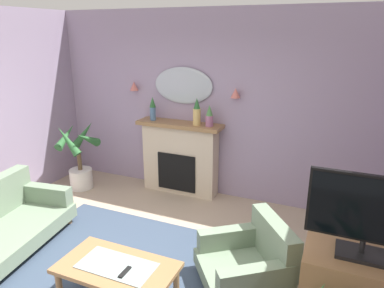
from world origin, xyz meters
TOP-DOWN VIEW (x-y plane):
  - wall_back at (0.00, 2.63)m, footprint 6.26×0.10m
  - patterned_rug at (0.00, 0.20)m, footprint 3.20×2.40m
  - fireplace at (-0.46, 2.41)m, footprint 1.36×0.36m
  - mantel_vase_left at (-0.91, 2.38)m, footprint 0.10×0.10m
  - mantel_vase_right at (-0.16, 2.38)m, footprint 0.12×0.12m
  - mantel_vase_centre at (0.04, 2.38)m, footprint 0.11×0.11m
  - wall_mirror at (-0.46, 2.55)m, footprint 0.96×0.06m
  - wall_sconce_left at (-1.31, 2.50)m, footprint 0.14×0.14m
  - wall_sconce_right at (0.39, 2.50)m, footprint 0.14×0.14m
  - coffee_table at (0.09, -0.12)m, footprint 1.10×0.60m
  - tv_remote at (0.22, -0.18)m, footprint 0.04×0.16m
  - armchair_in_corner at (1.16, 0.64)m, footprint 1.14×1.13m
  - tv_flatscreen at (2.08, 0.20)m, footprint 0.84×0.24m
  - potted_plant_corner_palm at (-2.03, 1.88)m, footprint 0.58×0.60m

SIDE VIEW (x-z plane):
  - patterned_rug at x=0.00m, z-range 0.00..0.01m
  - armchair_in_corner at x=1.16m, z-range -0.05..0.66m
  - coffee_table at x=0.09m, z-range 0.16..0.61m
  - tv_remote at x=0.22m, z-range 0.44..0.46m
  - potted_plant_corner_palm at x=-2.03m, z-range -0.06..1.07m
  - fireplace at x=-0.46m, z-range -0.01..1.15m
  - tv_flatscreen at x=2.08m, z-range 0.92..1.57m
  - mantel_vase_centre at x=0.04m, z-range 1.15..1.47m
  - mantel_vase_right at x=-0.16m, z-range 1.14..1.55m
  - mantel_vase_left at x=-0.91m, z-range 1.17..1.54m
  - wall_back at x=0.00m, z-range 0.00..2.84m
  - wall_sconce_left at x=-1.31m, z-range 1.59..1.73m
  - wall_sconce_right at x=0.39m, z-range 1.59..1.73m
  - wall_mirror at x=-0.46m, z-range 1.43..1.99m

